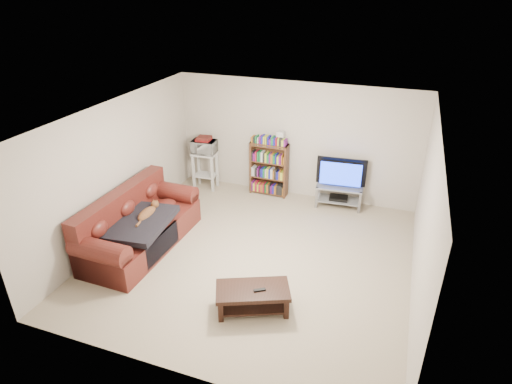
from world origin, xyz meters
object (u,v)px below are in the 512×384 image
at_px(tv_stand, 339,193).
at_px(bookshelf, 269,168).
at_px(coffee_table, 253,295).
at_px(sofa, 138,228).

relative_size(tv_stand, bookshelf, 0.81).
bearing_deg(tv_stand, bookshelf, 172.74).
relative_size(coffee_table, tv_stand, 1.20).
distance_m(sofa, bookshelf, 3.04).
distance_m(coffee_table, bookshelf, 3.63).
bearing_deg(sofa, bookshelf, 61.68).
xyz_separation_m(coffee_table, tv_stand, (0.59, 3.42, 0.05)).
height_order(sofa, tv_stand, sofa).
bearing_deg(tv_stand, coffee_table, -104.29).
xyz_separation_m(coffee_table, bookshelf, (-0.91, 3.50, 0.34)).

